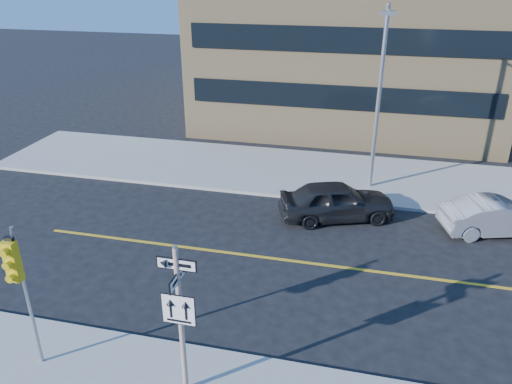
% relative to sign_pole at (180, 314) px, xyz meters
% --- Properties ---
extents(ground, '(120.00, 120.00, 0.00)m').
position_rel_sign_pole_xyz_m(ground, '(0.00, 2.51, -2.44)').
color(ground, black).
rests_on(ground, ground).
extents(sign_pole, '(0.92, 0.92, 4.06)m').
position_rel_sign_pole_xyz_m(sign_pole, '(0.00, 0.00, 0.00)').
color(sign_pole, beige).
rests_on(sign_pole, near_sidewalk).
extents(traffic_signal, '(0.32, 0.45, 4.00)m').
position_rel_sign_pole_xyz_m(traffic_signal, '(-4.00, -0.15, 0.59)').
color(traffic_signal, gray).
rests_on(traffic_signal, near_sidewalk).
extents(parked_car_a, '(3.34, 5.01, 1.58)m').
position_rel_sign_pole_xyz_m(parked_car_a, '(2.72, 10.15, -1.64)').
color(parked_car_a, black).
rests_on(parked_car_a, ground).
extents(parked_car_b, '(2.66, 4.53, 1.41)m').
position_rel_sign_pole_xyz_m(parked_car_b, '(8.90, 10.38, -1.73)').
color(parked_car_b, gray).
rests_on(parked_car_b, ground).
extents(streetlight_a, '(0.55, 2.25, 8.00)m').
position_rel_sign_pole_xyz_m(streetlight_a, '(4.00, 13.27, 2.32)').
color(streetlight_a, gray).
rests_on(streetlight_a, far_sidewalk).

